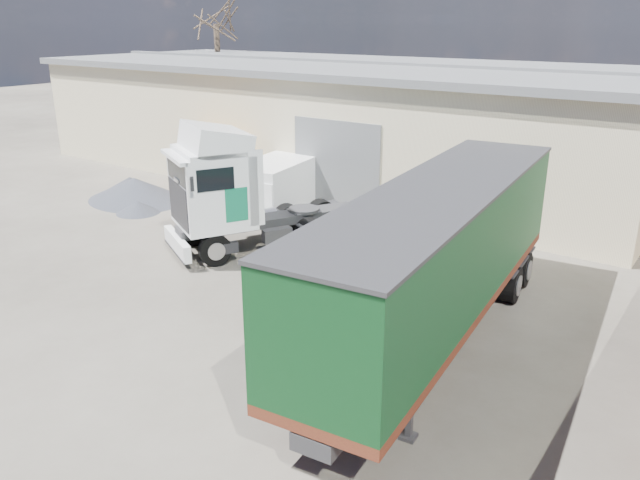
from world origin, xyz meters
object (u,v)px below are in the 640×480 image
Objects in this scene: panel_van at (280,184)px; orange_skip at (223,168)px; bare_tree at (215,8)px; box_trailer at (440,249)px; tractor_unit at (237,197)px.

panel_van is 4.31m from orange_skip.
bare_tree is 0.82× the size of box_trailer.
panel_van is at bearing -29.51° from orange_skip.
box_trailer is (8.09, -1.99, 0.54)m from tractor_unit.
tractor_unit is 1.68× the size of orange_skip.
panel_van is (-9.88, 6.40, -1.28)m from box_trailer.
box_trailer is at bearing 14.08° from tractor_unit.
tractor_unit is at bearing -44.51° from bare_tree.
bare_tree is at bearing 132.43° from panel_van.
tractor_unit is 1.26× the size of panel_van.
tractor_unit is at bearing 160.31° from box_trailer.
bare_tree reaches higher than tractor_unit.
orange_skip is (10.00, -10.20, -6.96)m from bare_tree.
tractor_unit reaches higher than box_trailer.
bare_tree is 2.42× the size of orange_skip.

